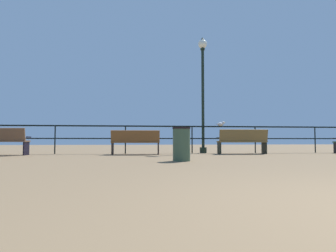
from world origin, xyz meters
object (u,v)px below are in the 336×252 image
(bench_near_left, at_px, (135,141))
(bench_near_right, at_px, (243,140))
(bench_far_left, at_px, (1,140))
(trash_bin, at_px, (181,144))
(lamppost_center, at_px, (203,82))
(seagull_on_rail, at_px, (221,124))

(bench_near_left, xyz_separation_m, bench_near_right, (3.84, -0.01, 0.02))
(bench_far_left, height_order, trash_bin, bench_far_left)
(bench_far_left, distance_m, bench_near_left, 4.38)
(lamppost_center, height_order, trash_bin, lamppost_center)
(bench_near_right, relative_size, seagull_on_rail, 4.60)
(bench_near_left, distance_m, trash_bin, 3.38)
(bench_near_right, height_order, seagull_on_rail, seagull_on_rail)
(trash_bin, bearing_deg, seagull_on_rail, 60.75)
(bench_far_left, relative_size, bench_near_right, 0.95)
(bench_near_right, bearing_deg, trash_bin, -130.86)
(lamppost_center, xyz_separation_m, trash_bin, (-1.53, -4.08, -2.36))
(bench_far_left, bearing_deg, trash_bin, -30.42)
(bench_far_left, bearing_deg, bench_near_left, 0.02)
(bench_near_right, bearing_deg, lamppost_center, 144.67)
(bench_far_left, height_order, bench_near_left, bench_far_left)
(bench_near_left, distance_m, bench_near_right, 3.84)
(lamppost_center, distance_m, seagull_on_rail, 1.78)
(bench_near_left, bearing_deg, lamppost_center, 18.54)
(trash_bin, bearing_deg, bench_near_left, 108.58)
(bench_near_right, distance_m, lamppost_center, 2.73)
(lamppost_center, bearing_deg, bench_near_right, -35.33)
(bench_near_left, relative_size, seagull_on_rail, 4.36)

